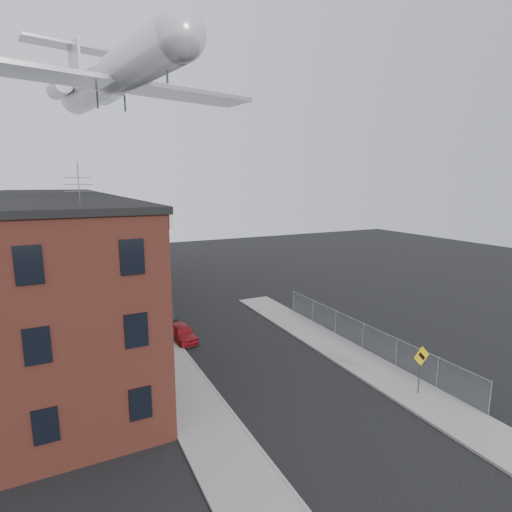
{
  "coord_description": "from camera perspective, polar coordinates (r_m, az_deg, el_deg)",
  "views": [
    {
      "loc": [
        -10.96,
        -14.77,
        11.22
      ],
      "look_at": [
        -0.18,
        6.91,
        6.77
      ],
      "focal_mm": 28.0,
      "sensor_mm": 36.0,
      "label": 1
    }
  ],
  "objects": [
    {
      "name": "ground",
      "position": [
        21.55,
        9.27,
        -21.12
      ],
      "size": [
        120.0,
        120.0,
        0.0
      ],
      "primitive_type": "plane",
      "color": "black",
      "rests_on": "ground"
    },
    {
      "name": "sidewalk_left",
      "position": [
        40.72,
        -17.79,
        -6.01
      ],
      "size": [
        3.0,
        62.0,
        0.12
      ],
      "primitive_type": "cube",
      "color": "gray",
      "rests_on": "ground"
    },
    {
      "name": "sidewalk_right",
      "position": [
        28.76,
        11.28,
        -12.63
      ],
      "size": [
        3.0,
        26.0,
        0.12
      ],
      "primitive_type": "cube",
      "color": "gray",
      "rests_on": "ground"
    },
    {
      "name": "curb_left",
      "position": [
        40.93,
        -15.78,
        -5.8
      ],
      "size": [
        0.15,
        62.0,
        0.14
      ],
      "primitive_type": "cube",
      "color": "gray",
      "rests_on": "ground"
    },
    {
      "name": "curb_right",
      "position": [
        27.95,
        8.87,
        -13.23
      ],
      "size": [
        0.15,
        26.0,
        0.14
      ],
      "primitive_type": "cube",
      "color": "gray",
      "rests_on": "ground"
    },
    {
      "name": "corner_building",
      "position": [
        22.63,
        -28.18,
        -6.39
      ],
      "size": [
        10.31,
        12.3,
        12.15
      ],
      "color": "#361311",
      "rests_on": "ground"
    },
    {
      "name": "row_house_a",
      "position": [
        31.88,
        -27.71,
        -1.82
      ],
      "size": [
        11.98,
        7.0,
        10.3
      ],
      "color": "gray",
      "rests_on": "ground"
    },
    {
      "name": "row_house_b",
      "position": [
        38.77,
        -27.55,
        0.18
      ],
      "size": [
        11.98,
        7.0,
        10.3
      ],
      "color": "#766C5D",
      "rests_on": "ground"
    },
    {
      "name": "row_house_c",
      "position": [
        45.69,
        -27.44,
        1.58
      ],
      "size": [
        11.98,
        7.0,
        10.3
      ],
      "color": "gray",
      "rests_on": "ground"
    },
    {
      "name": "row_house_d",
      "position": [
        52.64,
        -27.36,
        2.6
      ],
      "size": [
        11.98,
        7.0,
        10.3
      ],
      "color": "#766C5D",
      "rests_on": "ground"
    },
    {
      "name": "row_house_e",
      "position": [
        59.6,
        -27.3,
        3.39
      ],
      "size": [
        11.98,
        7.0,
        10.3
      ],
      "color": "gray",
      "rests_on": "ground"
    },
    {
      "name": "chainlink_fence",
      "position": [
        28.6,
        15.02,
        -10.9
      ],
      "size": [
        0.06,
        18.06,
        1.9
      ],
      "color": "gray",
      "rests_on": "ground"
    },
    {
      "name": "warning_sign",
      "position": [
        23.46,
        22.48,
        -13.87
      ],
      "size": [
        1.1,
        0.11,
        2.8
      ],
      "color": "#515156",
      "rests_on": "ground"
    },
    {
      "name": "utility_pole",
      "position": [
        33.85,
        -16.81,
        -1.19
      ],
      "size": [
        1.8,
        0.26,
        9.0
      ],
      "color": "black",
      "rests_on": "ground"
    },
    {
      "name": "street_tree",
      "position": [
        43.77,
        -18.54,
        -0.36
      ],
      "size": [
        3.22,
        3.2,
        5.2
      ],
      "color": "black",
      "rests_on": "ground"
    },
    {
      "name": "car_near",
      "position": [
        29.74,
        -10.52,
        -10.67
      ],
      "size": [
        1.69,
        3.68,
        1.22
      ],
      "primitive_type": "imported",
      "rotation": [
        0.0,
        0.0,
        0.07
      ],
      "color": "maroon",
      "rests_on": "ground"
    },
    {
      "name": "car_mid",
      "position": [
        34.44,
        -12.91,
        -7.81
      ],
      "size": [
        1.4,
        3.7,
        1.21
      ],
      "primitive_type": "imported",
      "rotation": [
        0.0,
        0.0,
        -0.03
      ],
      "color": "black",
      "rests_on": "ground"
    },
    {
      "name": "car_far",
      "position": [
        50.0,
        -17.37,
        -2.23
      ],
      "size": [
        2.06,
        4.78,
        1.37
      ],
      "primitive_type": "imported",
      "rotation": [
        0.0,
        0.0,
        -0.03
      ],
      "color": "slate",
      "rests_on": "ground"
    },
    {
      "name": "airplane",
      "position": [
        42.52,
        -19.96,
        22.89
      ],
      "size": [
        26.26,
        30.0,
        8.63
      ],
      "color": "silver",
      "rests_on": "ground"
    }
  ]
}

